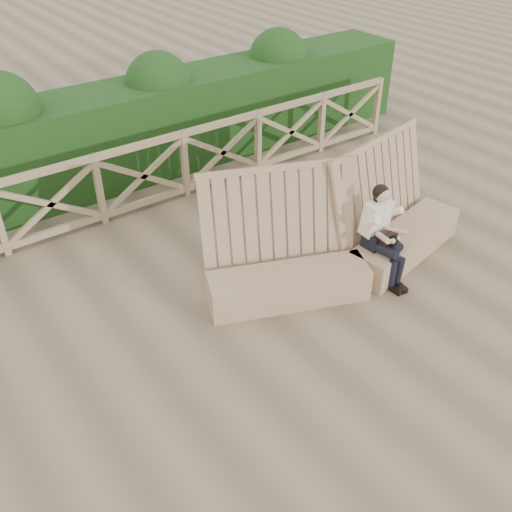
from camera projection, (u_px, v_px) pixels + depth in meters
ground at (288, 331)px, 6.59m from camera, size 60.00×60.00×0.00m
bench at (347, 248)px, 7.30m from camera, size 3.88×1.44×1.55m
woman at (382, 230)px, 7.09m from camera, size 0.37×0.77×1.28m
guardrail at (143, 176)px, 8.59m from camera, size 10.10×0.09×1.10m
hedge at (108, 138)px, 9.27m from camera, size 12.00×1.20×1.50m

